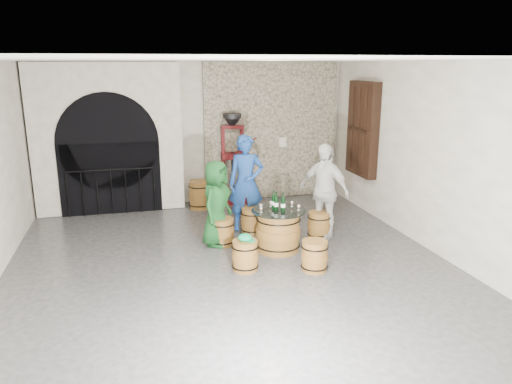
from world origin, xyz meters
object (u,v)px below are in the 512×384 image
object	(u,v)px
person_green	(216,203)
wine_bottle_right	(274,201)
barrel_stool_near_left	(245,256)
barrel_stool_right	(319,225)
wine_bottle_center	(283,204)
side_barrel	(199,195)
person_white	(324,191)
barrel_stool_near_right	(315,256)
barrel_table	(278,231)
wine_bottle_left	(276,203)
barrel_stool_left	(223,232)
barrel_stool_far	(252,221)
corking_press	(233,152)
person_blue	(246,183)

from	to	relation	value
person_green	wine_bottle_right	size ratio (longest dim) A/B	4.72
barrel_stool_near_left	wine_bottle_right	bearing A→B (deg)	49.05
barrel_stool_right	wine_bottle_center	bearing A→B (deg)	-150.98
barrel_stool_right	side_barrel	size ratio (longest dim) A/B	0.77
side_barrel	person_white	bearing A→B (deg)	-50.58
barrel_stool_near_right	wine_bottle_center	bearing A→B (deg)	104.12
person_green	side_barrel	world-z (taller)	person_green
barrel_table	wine_bottle_left	distance (m)	0.50
person_green	wine_bottle_left	distance (m)	1.08
barrel_stool_left	wine_bottle_center	xyz separation A→B (m)	(0.95, -0.55, 0.61)
barrel_stool_left	wine_bottle_left	bearing A→B (deg)	-28.84
barrel_stool_right	barrel_stool_near_right	distance (m)	1.53
barrel_stool_far	corking_press	distance (m)	2.36
wine_bottle_left	barrel_stool_near_right	bearing A→B (deg)	-71.88
barrel_stool_far	side_barrel	xyz separation A→B (m)	(-0.74, 1.87, 0.07)
barrel_stool_far	side_barrel	bearing A→B (deg)	111.48
barrel_stool_right	wine_bottle_left	bearing A→B (deg)	-157.69
barrel_stool_near_left	wine_bottle_right	distance (m)	1.24
person_green	person_blue	xyz separation A→B (m)	(0.70, 0.67, 0.17)
barrel_table	barrel_stool_left	distance (m)	1.02
barrel_stool_left	person_blue	bearing A→B (deg)	49.96
wine_bottle_center	corking_press	distance (m)	3.22
person_green	barrel_stool_left	bearing A→B (deg)	-82.26
barrel_stool_right	person_blue	bearing A→B (deg)	146.16
person_blue	wine_bottle_left	size ratio (longest dim) A/B	5.73
barrel_table	person_green	distance (m)	1.19
barrel_stool_far	barrel_stool_right	xyz separation A→B (m)	(1.15, -0.57, 0.00)
barrel_stool_right	person_white	world-z (taller)	person_white
wine_bottle_center	corking_press	xyz separation A→B (m)	(-0.19, 3.20, 0.35)
person_blue	person_white	distance (m)	1.50
barrel_stool_near_right	person_green	distance (m)	2.05
barrel_stool_far	side_barrel	world-z (taller)	side_barrel
wine_bottle_left	wine_bottle_center	xyz separation A→B (m)	(0.10, -0.08, 0.00)
barrel_stool_right	side_barrel	distance (m)	3.08
barrel_table	side_barrel	bearing A→B (deg)	108.51
barrel_stool_left	barrel_stool_right	size ratio (longest dim) A/B	1.00
barrel_stool_near_right	person_blue	distance (m)	2.37
person_green	person_blue	bearing A→B (deg)	-9.08
barrel_stool_far	wine_bottle_center	bearing A→B (deg)	-74.71
barrel_stool_far	barrel_stool_near_left	world-z (taller)	same
barrel_stool_right	corking_press	distance (m)	3.07
barrel_table	person_green	bearing A→B (deg)	150.59
side_barrel	wine_bottle_left	bearing A→B (deg)	-71.91
barrel_stool_far	person_green	world-z (taller)	person_green
barrel_table	person_blue	xyz separation A→B (m)	(-0.27, 1.22, 0.57)
barrel_stool_left	barrel_stool_near_left	size ratio (longest dim) A/B	1.00
person_white	wine_bottle_right	size ratio (longest dim) A/B	5.43
barrel_stool_far	wine_bottle_right	distance (m)	1.07
person_green	corking_press	distance (m)	2.76
barrel_stool_near_left	person_white	size ratio (longest dim) A/B	0.28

